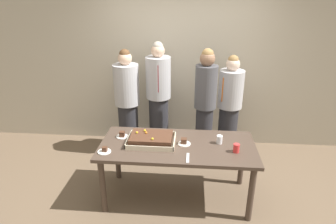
{
  "coord_description": "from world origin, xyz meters",
  "views": [
    {
      "loc": [
        0.15,
        -3.02,
        2.41
      ],
      "look_at": [
        -0.13,
        0.15,
        1.09
      ],
      "focal_mm": 31.11,
      "sensor_mm": 36.0,
      "label": 1
    }
  ],
  "objects": [
    {
      "name": "ground_plane",
      "position": [
        0.0,
        0.0,
        0.0
      ],
      "size": [
        12.0,
        12.0,
        0.0
      ],
      "primitive_type": "plane",
      "color": "brown"
    },
    {
      "name": "interior_back_panel",
      "position": [
        0.0,
        1.6,
        1.5
      ],
      "size": [
        8.0,
        0.12,
        3.0
      ],
      "primitive_type": "cube",
      "color": "#B2A893",
      "rests_on": "ground_plane"
    },
    {
      "name": "party_table",
      "position": [
        0.0,
        0.0,
        0.66
      ],
      "size": [
        1.83,
        0.85,
        0.74
      ],
      "color": "#47382D",
      "rests_on": "ground_plane"
    },
    {
      "name": "sheet_cake",
      "position": [
        -0.31,
        0.02,
        0.79
      ],
      "size": [
        0.56,
        0.41,
        0.12
      ],
      "color": "beige",
      "rests_on": "party_table"
    },
    {
      "name": "plated_slice_near_left",
      "position": [
        -0.81,
        -0.24,
        0.76
      ],
      "size": [
        0.15,
        0.15,
        0.06
      ],
      "color": "white",
      "rests_on": "party_table"
    },
    {
      "name": "plated_slice_near_right",
      "position": [
        -0.69,
        0.13,
        0.77
      ],
      "size": [
        0.15,
        0.15,
        0.08
      ],
      "color": "white",
      "rests_on": "party_table"
    },
    {
      "name": "plated_slice_far_left",
      "position": [
        0.08,
        0.02,
        0.77
      ],
      "size": [
        0.15,
        0.15,
        0.07
      ],
      "color": "white",
      "rests_on": "party_table"
    },
    {
      "name": "drink_cup_nearest",
      "position": [
        0.49,
        0.07,
        0.79
      ],
      "size": [
        0.07,
        0.07,
        0.1
      ],
      "primitive_type": "cylinder",
      "color": "white",
      "rests_on": "party_table"
    },
    {
      "name": "drink_cup_middle",
      "position": [
        0.67,
        -0.12,
        0.79
      ],
      "size": [
        0.07,
        0.07,
        0.1
      ],
      "primitive_type": "cylinder",
      "color": "red",
      "rests_on": "party_table"
    },
    {
      "name": "cake_server_utensil",
      "position": [
        0.13,
        -0.3,
        0.75
      ],
      "size": [
        0.03,
        0.2,
        0.01
      ],
      "primitive_type": "cube",
      "color": "silver",
      "rests_on": "party_table"
    },
    {
      "name": "person_serving_front",
      "position": [
        0.71,
        1.09,
        0.82
      ],
      "size": [
        0.36,
        0.36,
        1.6
      ],
      "rotation": [
        0.0,
        0.0,
        -2.34
      ],
      "color": "#28282D",
      "rests_on": "ground_plane"
    },
    {
      "name": "person_green_shirt_behind",
      "position": [
        -0.36,
        1.15,
        0.91
      ],
      "size": [
        0.37,
        0.37,
        1.76
      ],
      "rotation": [
        0.0,
        0.0,
        -1.53
      ],
      "color": "#28282D",
      "rests_on": "ground_plane"
    },
    {
      "name": "person_striped_tie_right",
      "position": [
        -0.83,
        1.06,
        0.85
      ],
      "size": [
        0.38,
        0.38,
        1.66
      ],
      "rotation": [
        0.0,
        0.0,
        -1.11
      ],
      "color": "#28282D",
      "rests_on": "ground_plane"
    },
    {
      "name": "person_far_right_suit",
      "position": [
        0.34,
        0.82,
        0.92
      ],
      "size": [
        0.31,
        0.31,
        1.73
      ],
      "rotation": [
        0.0,
        0.0,
        -2.26
      ],
      "color": "#28282D",
      "rests_on": "ground_plane"
    }
  ]
}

